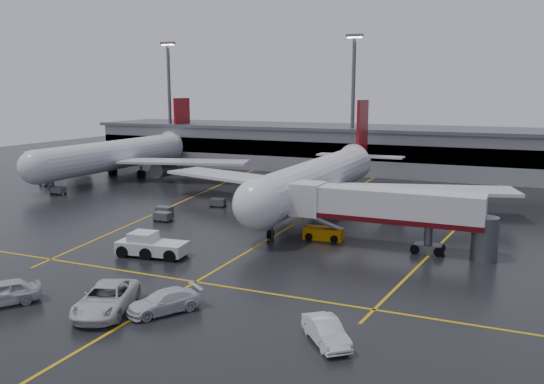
% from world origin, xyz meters
% --- Properties ---
extents(ground, '(220.00, 220.00, 0.00)m').
position_xyz_m(ground, '(0.00, 0.00, 0.00)').
color(ground, black).
rests_on(ground, ground).
extents(apron_line_centre, '(0.25, 90.00, 0.02)m').
position_xyz_m(apron_line_centre, '(0.00, 0.00, 0.01)').
color(apron_line_centre, gold).
rests_on(apron_line_centre, ground).
extents(apron_line_stop, '(60.00, 0.25, 0.02)m').
position_xyz_m(apron_line_stop, '(0.00, -22.00, 0.01)').
color(apron_line_stop, gold).
rests_on(apron_line_stop, ground).
extents(apron_line_left, '(9.99, 69.35, 0.02)m').
position_xyz_m(apron_line_left, '(-20.00, 10.00, 0.01)').
color(apron_line_left, gold).
rests_on(apron_line_left, ground).
extents(apron_line_right, '(7.57, 69.64, 0.02)m').
position_xyz_m(apron_line_right, '(18.00, 10.00, 0.01)').
color(apron_line_right, gold).
rests_on(apron_line_right, ground).
extents(terminal, '(122.00, 19.00, 8.60)m').
position_xyz_m(terminal, '(0.00, 47.93, 4.32)').
color(terminal, gray).
rests_on(terminal, ground).
extents(light_mast_left, '(3.00, 1.20, 25.45)m').
position_xyz_m(light_mast_left, '(-45.00, 42.00, 14.47)').
color(light_mast_left, '#595B60').
rests_on(light_mast_left, ground).
extents(light_mast_mid, '(3.00, 1.20, 25.45)m').
position_xyz_m(light_mast_mid, '(-5.00, 42.00, 14.47)').
color(light_mast_mid, '#595B60').
rests_on(light_mast_mid, ground).
extents(main_airliner, '(48.80, 45.60, 14.10)m').
position_xyz_m(main_airliner, '(0.00, 9.70, 4.21)').
color(main_airliner, silver).
rests_on(main_airliner, ground).
extents(second_airliner, '(48.80, 45.60, 14.10)m').
position_xyz_m(second_airliner, '(-42.00, 21.70, 4.21)').
color(second_airliner, silver).
rests_on(second_airliner, ground).
extents(jet_bridge, '(19.90, 3.40, 6.05)m').
position_xyz_m(jet_bridge, '(11.87, -6.00, 3.93)').
color(jet_bridge, silver).
rests_on(jet_bridge, ground).
extents(pushback_tractor, '(6.82, 3.54, 2.34)m').
position_xyz_m(pushback_tractor, '(-7.73, -17.36, 0.93)').
color(pushback_tractor, silver).
rests_on(pushback_tractor, ground).
extents(belt_loader, '(4.15, 2.12, 2.57)m').
position_xyz_m(belt_loader, '(5.22, -5.04, 0.63)').
color(belt_loader, '#D17C00').
rests_on(belt_loader, ground).
extents(service_van_a, '(5.36, 7.56, 1.91)m').
position_xyz_m(service_van_a, '(-2.45, -29.87, 0.96)').
color(service_van_a, silver).
rests_on(service_van_a, ground).
extents(service_van_b, '(4.69, 5.64, 1.54)m').
position_xyz_m(service_van_b, '(1.27, -28.27, 0.77)').
color(service_van_b, silver).
rests_on(service_van_b, ground).
extents(service_van_c, '(4.24, 4.63, 1.54)m').
position_xyz_m(service_van_c, '(13.17, -28.42, 0.77)').
color(service_van_c, white).
rests_on(service_van_c, ground).
extents(service_van_d, '(4.82, 5.63, 1.82)m').
position_xyz_m(service_van_d, '(-10.22, -31.88, 0.91)').
color(service_van_d, silver).
rests_on(service_van_d, ground).
extents(baggage_cart_a, '(2.01, 1.31, 1.12)m').
position_xyz_m(baggage_cart_a, '(-14.94, -4.91, 0.63)').
color(baggage_cart_a, '#595B60').
rests_on(baggage_cart_a, ground).
extents(baggage_cart_b, '(2.06, 1.39, 1.12)m').
position_xyz_m(baggage_cart_b, '(-16.66, -2.07, 0.63)').
color(baggage_cart_b, '#595B60').
rests_on(baggage_cart_b, ground).
extents(baggage_cart_c, '(2.21, 1.66, 1.12)m').
position_xyz_m(baggage_cart_c, '(-13.13, 5.27, 0.63)').
color(baggage_cart_c, '#595B60').
rests_on(baggage_cart_c, ground).
extents(baggage_cart_d, '(2.30, 1.84, 1.12)m').
position_xyz_m(baggage_cart_d, '(-47.32, 8.80, 0.63)').
color(baggage_cart_d, '#595B60').
rests_on(baggage_cart_d, ground).
extents(baggage_cart_e, '(2.02, 1.33, 1.12)m').
position_xyz_m(baggage_cart_e, '(-39.79, 3.91, 0.63)').
color(baggage_cart_e, '#595B60').
rests_on(baggage_cart_e, ground).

